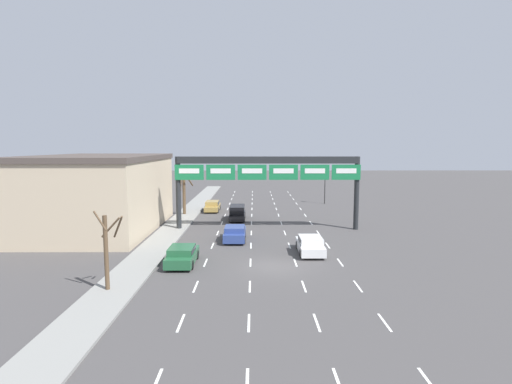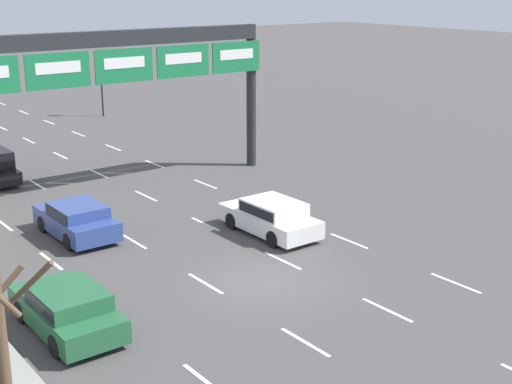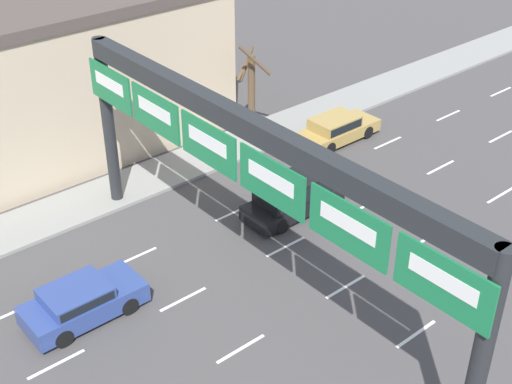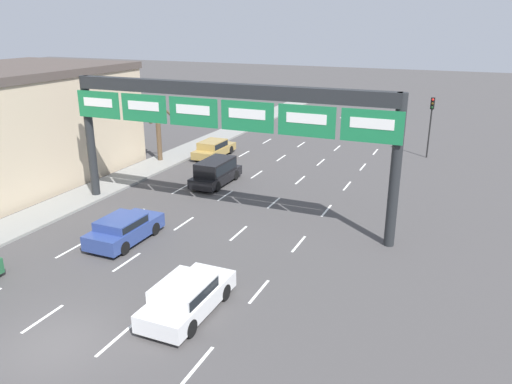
{
  "view_description": "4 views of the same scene",
  "coord_description": "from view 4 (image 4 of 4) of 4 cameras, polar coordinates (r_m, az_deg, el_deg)",
  "views": [
    {
      "loc": [
        -1.41,
        -27.47,
        8.54
      ],
      "look_at": [
        -1.19,
        10.77,
        4.09
      ],
      "focal_mm": 28.0,
      "sensor_mm": 36.0,
      "label": 1
    },
    {
      "loc": [
        -13.47,
        -17.24,
        9.63
      ],
      "look_at": [
        1.26,
        2.05,
        2.39
      ],
      "focal_mm": 50.0,
      "sensor_mm": 36.0,
      "label": 2
    },
    {
      "loc": [
        15.26,
        0.16,
        16.77
      ],
      "look_at": [
        -1.24,
        14.1,
        3.52
      ],
      "focal_mm": 50.0,
      "sensor_mm": 36.0,
      "label": 3
    },
    {
      "loc": [
        11.97,
        -10.49,
        10.47
      ],
      "look_at": [
        2.23,
        11.94,
        2.06
      ],
      "focal_mm": 35.0,
      "sensor_mm": 36.0,
      "label": 4
    }
  ],
  "objects": [
    {
      "name": "car_blue",
      "position": [
        25.63,
        -14.86,
        -4.03
      ],
      "size": [
        1.93,
        4.21,
        1.35
      ],
      "color": "navy",
      "rests_on": "ground_plane"
    },
    {
      "name": "lane_dashes",
      "position": [
        28.78,
        -2.84,
        -2.37
      ],
      "size": [
        10.02,
        67.0,
        0.01
      ],
      "color": "white",
      "rests_on": "ground_plane"
    },
    {
      "name": "traffic_light_near_gantry",
      "position": [
        42.02,
        19.39,
        8.27
      ],
      "size": [
        0.3,
        0.35,
        4.82
      ],
      "color": "black",
      "rests_on": "ground_plane"
    },
    {
      "name": "ground_plane",
      "position": [
        19.05,
        -21.8,
        -15.91
      ],
      "size": [
        220.0,
        220.0,
        0.0
      ],
      "primitive_type": "plane",
      "color": "#474444"
    },
    {
      "name": "suv_black",
      "position": [
        33.61,
        -4.62,
        2.44
      ],
      "size": [
        1.81,
        4.52,
        1.69
      ],
      "color": "black",
      "rests_on": "ground_plane"
    },
    {
      "name": "car_white",
      "position": [
        19.2,
        -7.93,
        -11.66
      ],
      "size": [
        1.93,
        4.43,
        1.39
      ],
      "color": "silver",
      "rests_on": "ground_plane"
    },
    {
      "name": "car_gold",
      "position": [
        40.57,
        -4.88,
        5.02
      ],
      "size": [
        1.79,
        4.55,
        1.37
      ],
      "color": "#A88947",
      "rests_on": "ground_plane"
    },
    {
      "name": "tree_bare_second",
      "position": [
        39.28,
        -11.12,
        7.09
      ],
      "size": [
        1.84,
        1.56,
        5.09
      ],
      "color": "brown",
      "rests_on": "sidewalk_left"
    },
    {
      "name": "sign_gantry",
      "position": [
        26.41,
        -3.91,
        9.09
      ],
      "size": [
        18.61,
        0.7,
        7.45
      ],
      "color": "#232628",
      "rests_on": "ground_plane"
    }
  ]
}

